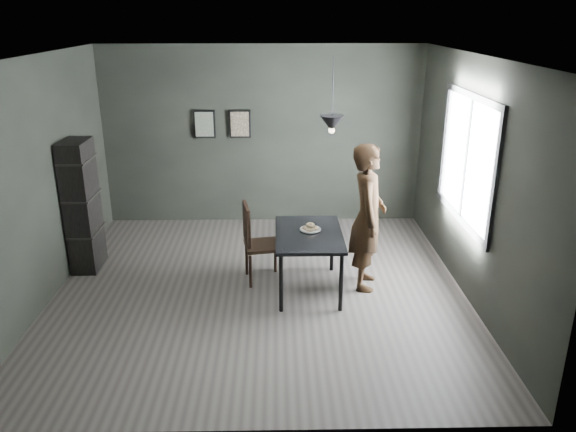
{
  "coord_description": "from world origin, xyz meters",
  "views": [
    {
      "loc": [
        0.22,
        -6.24,
        3.24
      ],
      "look_at": [
        0.35,
        0.05,
        0.95
      ],
      "focal_mm": 35.0,
      "sensor_mm": 36.0,
      "label": 1
    }
  ],
  "objects_px": {
    "cafe_table": "(309,239)",
    "pendant_lamp": "(332,123)",
    "shelf_unit": "(82,206)",
    "wood_chair": "(256,238)",
    "woman": "(368,217)",
    "white_plate": "(310,230)"
  },
  "relations": [
    {
      "from": "cafe_table",
      "to": "shelf_unit",
      "type": "relative_size",
      "value": 0.69
    },
    {
      "from": "shelf_unit",
      "to": "pendant_lamp",
      "type": "relative_size",
      "value": 2.0
    },
    {
      "from": "cafe_table",
      "to": "white_plate",
      "type": "xyz_separation_m",
      "value": [
        0.02,
        0.08,
        0.08
      ]
    },
    {
      "from": "white_plate",
      "to": "woman",
      "type": "xyz_separation_m",
      "value": [
        0.69,
        0.02,
        0.15
      ]
    },
    {
      "from": "white_plate",
      "to": "pendant_lamp",
      "type": "height_order",
      "value": "pendant_lamp"
    },
    {
      "from": "cafe_table",
      "to": "shelf_unit",
      "type": "height_order",
      "value": "shelf_unit"
    },
    {
      "from": "cafe_table",
      "to": "woman",
      "type": "relative_size",
      "value": 0.66
    },
    {
      "from": "white_plate",
      "to": "shelf_unit",
      "type": "relative_size",
      "value": 0.13
    },
    {
      "from": "woman",
      "to": "wood_chair",
      "type": "relative_size",
      "value": 1.77
    },
    {
      "from": "pendant_lamp",
      "to": "wood_chair",
      "type": "bearing_deg",
      "value": 169.7
    },
    {
      "from": "white_plate",
      "to": "shelf_unit",
      "type": "bearing_deg",
      "value": 167.85
    },
    {
      "from": "woman",
      "to": "shelf_unit",
      "type": "bearing_deg",
      "value": 89.02
    },
    {
      "from": "white_plate",
      "to": "woman",
      "type": "bearing_deg",
      "value": 1.72
    },
    {
      "from": "woman",
      "to": "pendant_lamp",
      "type": "relative_size",
      "value": 2.1
    },
    {
      "from": "shelf_unit",
      "to": "pendant_lamp",
      "type": "bearing_deg",
      "value": -11.58
    },
    {
      "from": "pendant_lamp",
      "to": "cafe_table",
      "type": "bearing_deg",
      "value": -158.2
    },
    {
      "from": "cafe_table",
      "to": "pendant_lamp",
      "type": "xyz_separation_m",
      "value": [
        0.25,
        0.1,
        1.38
      ]
    },
    {
      "from": "wood_chair",
      "to": "pendant_lamp",
      "type": "relative_size",
      "value": 1.18
    },
    {
      "from": "woman",
      "to": "wood_chair",
      "type": "height_order",
      "value": "woman"
    },
    {
      "from": "white_plate",
      "to": "shelf_unit",
      "type": "distance_m",
      "value": 3.01
    },
    {
      "from": "wood_chair",
      "to": "pendant_lamp",
      "type": "distance_m",
      "value": 1.73
    },
    {
      "from": "wood_chair",
      "to": "woman",
      "type": "bearing_deg",
      "value": -16.46
    }
  ]
}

